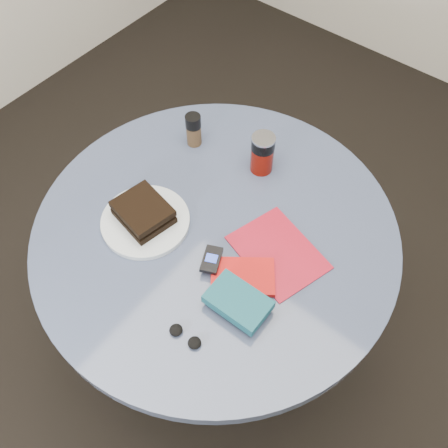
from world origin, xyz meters
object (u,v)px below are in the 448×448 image
Objects in this scene: red_book at (243,276)px; novel at (238,302)px; magazine at (278,252)px; table at (216,260)px; mp3_player at (212,260)px; headphones at (185,336)px; sandwich at (143,212)px; soda_can at (262,153)px; plate at (145,221)px; pepper_grinder at (194,130)px.

novel reaches higher than red_book.
red_book reaches higher than magazine.
table is at bearing 141.32° from novel.
mp3_player is at bearing 155.77° from novel.
headphones is (-0.01, -0.21, -0.00)m from red_book.
soda_can reaches higher than sandwich.
headphones is (0.14, -0.29, 0.17)m from table.
headphones is at bearing -110.50° from novel.
plate is at bearing -147.38° from table.
mp3_player is at bearing 2.88° from plate.
table is at bearing 30.64° from sandwich.
red_book is at bearing -26.64° from table.
novel is at bearing -60.98° from soda_can.
magazine is 2.68× the size of headphones.
pepper_grinder reaches higher than mp3_player.
magazine is (0.43, -0.17, -0.05)m from pepper_grinder.
table is 6.12× the size of sandwich.
plate is at bearing -177.12° from mp3_player.
novel is at bearing 70.54° from headphones.
red_book reaches higher than table.
magazine is at bearing 83.87° from headphones.
red_book is at bearing 87.43° from headphones.
magazine is (0.34, 0.15, -0.01)m from plate.
novel reaches higher than magazine.
plate is at bearing -31.10° from sandwich.
headphones is at bearing -31.03° from plate.
sandwich is 0.38m from soda_can.
headphones is (0.40, -0.50, -0.05)m from pepper_grinder.
sandwich is 0.23m from mp3_player.
soda_can reaches higher than magazine.
sandwich is (-0.01, 0.00, 0.03)m from plate.
headphones reaches higher than table.
red_book is at bearing -35.21° from pepper_grinder.
red_book is (0.31, 0.03, 0.00)m from plate.
pepper_grinder is 1.21× the size of mp3_player.
table is 0.40m from pepper_grinder.
table is 0.28m from sandwich.
plate is 1.90× the size of soda_can.
sandwich is 0.36m from headphones.
pepper_grinder reaches higher than sandwich.
headphones is at bearing -31.03° from sandwich.
red_book reaches higher than plate.
headphones is (0.30, -0.18, 0.00)m from plate.
pepper_grinder is at bearing 140.20° from novel.
mp3_player is (-0.13, 0.05, -0.01)m from novel.
novel is at bearing -37.65° from table.
table is 11.24× the size of headphones.
headphones is at bearing -63.69° from table.
pepper_grinder is 0.57m from novel.
table is at bearing -149.37° from magazine.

